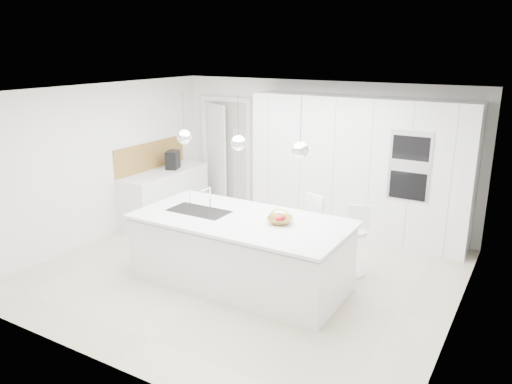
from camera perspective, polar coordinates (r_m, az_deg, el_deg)
The scene contains 26 objects.
floor at distance 7.10m, azimuth -1.24°, elevation -9.14°, with size 5.50×5.50×0.00m, color beige.
wall_back at distance 8.82m, azimuth 7.29°, elevation 4.40°, with size 5.50×5.50×0.00m, color white.
wall_left at distance 8.40m, azimuth -17.50°, elevation 3.16°, with size 5.00×5.00×0.00m, color white.
ceiling at distance 6.44m, azimuth -1.38°, elevation 11.39°, with size 5.50×5.50×0.00m, color white.
tall_cabinets at distance 8.29m, azimuth 11.52°, elevation 2.72°, with size 3.60×0.60×2.30m, color white.
oven_stack at distance 7.72m, azimuth 17.14°, elevation 2.84°, with size 0.62×0.04×1.05m, color #A5A5A8, non-canonical shape.
doorway_frame at distance 9.76m, azimuth -3.41°, elevation 4.30°, with size 1.11×0.08×2.13m, color white, non-canonical shape.
hallway_door at distance 9.86m, azimuth -4.78°, elevation 4.28°, with size 0.82×0.04×2.00m, color white.
radiator at distance 9.62m, azimuth -1.84°, elevation 3.07°, with size 0.32×0.04×1.40m, color white, non-canonical shape.
left_base_cabinets at distance 9.23m, azimuth -10.33°, elevation -0.47°, with size 0.60×1.80×0.86m, color white.
left_worktop at distance 9.11m, azimuth -10.47°, elevation 2.24°, with size 0.62×1.82×0.04m, color white.
oak_backsplash at distance 9.24m, azimuth -11.92°, elevation 4.07°, with size 0.02×1.80×0.50m, color olive.
island_base at distance 6.65m, azimuth -1.90°, elevation -6.94°, with size 2.80×1.20×0.86m, color white.
island_worktop at distance 6.52m, azimuth -1.70°, elevation -3.15°, with size 2.84×1.40×0.04m, color white.
island_sink at distance 6.85m, azimuth -6.53°, elevation -2.81°, with size 0.84×0.44×0.18m, color #3F3F42, non-canonical shape.
island_tap at distance 6.91m, azimuth -5.27°, elevation -0.61°, with size 0.02×0.02×0.30m, color white.
pendant_left at distance 6.70m, azimuth -8.20°, elevation 6.25°, with size 0.20×0.20×0.20m, color white.
pendant_mid at distance 6.21m, azimuth -2.02°, elevation 5.62°, with size 0.20×0.20×0.20m, color white.
pendant_right at distance 5.81m, azimuth 5.09°, elevation 4.81°, with size 0.20×0.20×0.20m, color white.
fruit_bowl at distance 6.32m, azimuth 2.74°, elevation -3.23°, with size 0.33×0.33×0.08m, color olive.
espresso_machine at distance 9.23m, azimuth -9.49°, elevation 3.65°, with size 0.20×0.31×0.33m, color black.
bar_stool_left at distance 7.01m, azimuth 6.12°, elevation -4.83°, with size 0.35×0.49×1.07m, color white, non-canonical shape.
bar_stool_right at distance 6.96m, azimuth 11.16°, elevation -5.62°, with size 0.32×0.45×0.98m, color white, non-canonical shape.
apple_a at distance 6.30m, azimuth 3.01°, elevation -2.98°, with size 0.08×0.08×0.08m, color #AC1D23.
apple_b at distance 6.28m, azimuth 2.60°, elevation -3.08°, with size 0.08×0.08×0.08m, color #AC1D23.
banana_bunch at distance 6.32m, azimuth 2.71°, elevation -2.42°, with size 0.23×0.23×0.03m, color yellow.
Camera 1 is at (3.39, -5.45, 3.05)m, focal length 35.00 mm.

